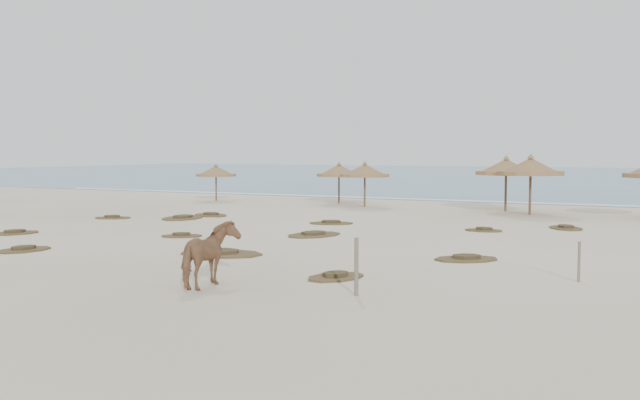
% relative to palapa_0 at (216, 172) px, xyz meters
% --- Properties ---
extents(ground, '(160.00, 160.00, 0.00)m').
position_rel_palapa_0_xyz_m(ground, '(15.19, -18.81, -1.91)').
color(ground, beige).
rests_on(ground, ground).
extents(ocean, '(200.00, 100.00, 0.01)m').
position_rel_palapa_0_xyz_m(ocean, '(15.19, 56.19, -1.91)').
color(ocean, navy).
rests_on(ocean, ground).
extents(foam_line, '(70.00, 0.60, 0.01)m').
position_rel_palapa_0_xyz_m(foam_line, '(15.19, 7.19, -1.91)').
color(foam_line, white).
rests_on(foam_line, ground).
extents(palapa_0, '(3.27, 3.27, 2.46)m').
position_rel_palapa_0_xyz_m(palapa_0, '(0.00, 0.00, 0.00)').
color(palapa_0, brown).
rests_on(palapa_0, ground).
extents(palapa_1, '(3.53, 3.53, 2.60)m').
position_rel_palapa_0_xyz_m(palapa_1, '(8.28, 1.32, 0.11)').
color(palapa_1, brown).
rests_on(palapa_1, ground).
extents(palapa_2, '(3.42, 3.42, 2.69)m').
position_rel_palapa_0_xyz_m(palapa_2, '(10.65, -0.15, 0.18)').
color(palapa_2, brown).
rests_on(palapa_2, ground).
extents(palapa_3, '(4.28, 4.28, 3.05)m').
position_rel_palapa_0_xyz_m(palapa_3, '(18.73, 0.39, 0.45)').
color(palapa_3, brown).
rests_on(palapa_3, ground).
extents(palapa_4, '(4.10, 4.10, 3.14)m').
position_rel_palapa_0_xyz_m(palapa_4, '(20.30, -1.17, 0.52)').
color(palapa_4, brown).
rests_on(palapa_4, ground).
extents(horse, '(1.07, 1.96, 1.58)m').
position_rel_palapa_0_xyz_m(horse, '(16.98, -24.57, -1.12)').
color(horse, '#9A6A46').
rests_on(horse, ground).
extents(fence_post_near, '(0.11, 0.11, 1.33)m').
position_rel_palapa_0_xyz_m(fence_post_near, '(20.55, -23.88, -1.25)').
color(fence_post_near, '#6F6153').
rests_on(fence_post_near, ground).
extents(fence_post_far, '(0.09, 0.09, 1.02)m').
position_rel_palapa_0_xyz_m(fence_post_far, '(24.88, -19.82, -1.40)').
color(fence_post_far, '#6F6153').
rests_on(fence_post_far, ground).
extents(scrub_0, '(1.93, 2.28, 0.16)m').
position_rel_palapa_0_xyz_m(scrub_0, '(3.56, -18.95, -1.86)').
color(scrub_0, brown).
rests_on(scrub_0, ground).
extents(scrub_1, '(2.29, 3.03, 0.16)m').
position_rel_palapa_0_xyz_m(scrub_1, '(5.61, -10.85, -1.86)').
color(scrub_1, brown).
rests_on(scrub_1, ground).
extents(scrub_2, '(1.87, 1.69, 0.16)m').
position_rel_palapa_0_xyz_m(scrub_2, '(10.10, -16.75, -1.86)').
color(scrub_2, brown).
rests_on(scrub_2, ground).
extents(scrub_3, '(2.28, 2.83, 0.16)m').
position_rel_palapa_0_xyz_m(scrub_3, '(14.47, -14.15, -1.86)').
color(scrub_3, brown).
rests_on(scrub_3, ground).
extents(scrub_4, '(2.37, 2.25, 0.16)m').
position_rel_palapa_0_xyz_m(scrub_4, '(21.40, -17.57, -1.86)').
color(scrub_4, brown).
rests_on(scrub_4, ground).
extents(scrub_6, '(2.63, 2.30, 0.16)m').
position_rel_palapa_0_xyz_m(scrub_6, '(5.95, -8.99, -1.86)').
color(scrub_6, brown).
rests_on(scrub_6, ground).
extents(scrub_7, '(2.04, 2.32, 0.16)m').
position_rel_palapa_0_xyz_m(scrub_7, '(22.89, -7.24, -1.86)').
color(scrub_7, brown).
rests_on(scrub_7, ground).
extents(scrub_8, '(2.08, 1.81, 0.16)m').
position_rel_palapa_0_xyz_m(scrub_8, '(2.51, -12.32, -1.86)').
color(scrub_8, brown).
rests_on(scrub_8, ground).
extents(scrub_9, '(3.02, 2.24, 0.16)m').
position_rel_palapa_0_xyz_m(scrub_9, '(14.12, -19.94, -1.86)').
color(scrub_9, brown).
rests_on(scrub_9, ground).
extents(scrub_11, '(1.55, 2.07, 0.16)m').
position_rel_palapa_0_xyz_m(scrub_11, '(7.81, -22.17, -1.86)').
color(scrub_11, brown).
rests_on(scrub_11, ground).
extents(scrub_12, '(1.69, 2.01, 0.16)m').
position_rel_palapa_0_xyz_m(scrub_12, '(19.19, -22.11, -1.86)').
color(scrub_12, brown).
rests_on(scrub_12, ground).
extents(scrub_13, '(2.33, 1.93, 0.16)m').
position_rel_palapa_0_xyz_m(scrub_13, '(13.15, -9.86, -1.86)').
color(scrub_13, brown).
rests_on(scrub_13, ground).
extents(scrub_14, '(1.58, 1.05, 0.16)m').
position_rel_palapa_0_xyz_m(scrub_14, '(20.00, -9.63, -1.86)').
color(scrub_14, brown).
rests_on(scrub_14, ground).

